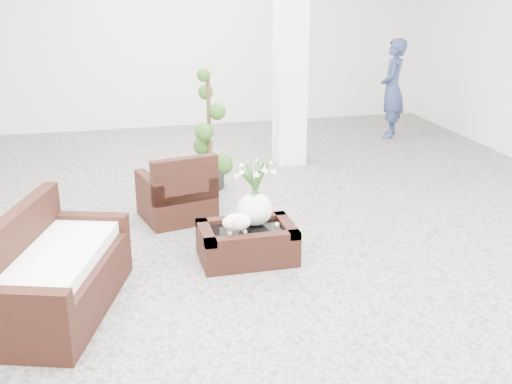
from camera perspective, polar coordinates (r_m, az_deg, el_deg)
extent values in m
plane|color=gray|center=(6.45, -0.21, -4.92)|extent=(11.00, 11.00, 0.00)
cube|color=white|center=(8.95, 3.12, 13.47)|extent=(0.40, 0.40, 3.50)
cube|color=black|center=(6.13, -0.80, -4.69)|extent=(0.90, 0.60, 0.31)
ellipsoid|color=white|center=(5.91, -1.73, -2.86)|extent=(0.28, 0.23, 0.21)
cylinder|color=white|center=(6.15, 1.88, -2.88)|extent=(0.04, 0.04, 0.03)
cube|color=black|center=(7.11, -7.15, 0.61)|extent=(0.87, 0.85, 0.78)
cube|color=black|center=(5.37, -17.32, -6.12)|extent=(1.22, 1.74, 0.84)
imported|color=navy|center=(10.80, 12.09, 9.01)|extent=(0.63, 0.70, 1.61)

